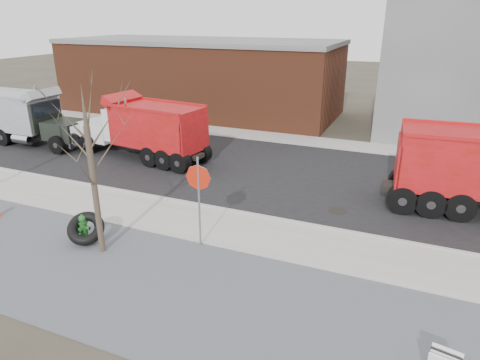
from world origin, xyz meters
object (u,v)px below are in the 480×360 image
at_px(dump_truck_red_b, 144,127).
at_px(dump_truck_grey, 26,116).
at_px(truck_tire, 86,228).
at_px(stop_sign, 199,187).
at_px(fire_hydrant, 83,228).

xyz_separation_m(dump_truck_red_b, dump_truck_grey, (-7.68, -0.28, -0.01)).
xyz_separation_m(truck_tire, stop_sign, (3.48, 1.24, 1.50)).
height_order(fire_hydrant, dump_truck_grey, dump_truck_grey).
relative_size(truck_tire, dump_truck_grey, 0.23).
bearing_deg(dump_truck_grey, truck_tire, -35.13).
bearing_deg(dump_truck_red_b, dump_truck_grey, 9.48).
relative_size(stop_sign, dump_truck_red_b, 0.39).
relative_size(truck_tire, dump_truck_red_b, 0.21).
relative_size(fire_hydrant, stop_sign, 0.30).
bearing_deg(fire_hydrant, dump_truck_grey, 141.49).
bearing_deg(fire_hydrant, dump_truck_red_b, 108.09).
distance_m(truck_tire, stop_sign, 3.98).
relative_size(fire_hydrant, truck_tire, 0.58).
bearing_deg(dump_truck_grey, stop_sign, -24.13).
distance_m(stop_sign, dump_truck_grey, 15.86).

